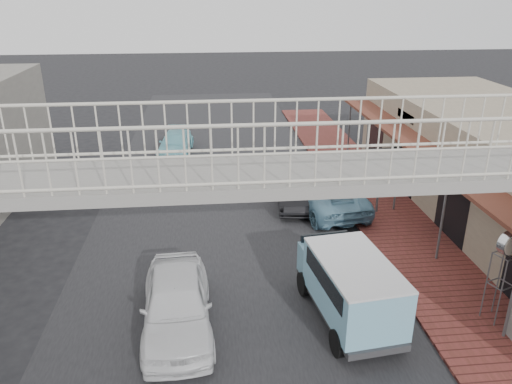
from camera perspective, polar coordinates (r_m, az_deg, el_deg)
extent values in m
plane|color=black|center=(15.30, -3.01, -11.04)|extent=(120.00, 120.00, 0.00)
cube|color=black|center=(15.30, -3.01, -11.02)|extent=(10.00, 60.00, 0.01)
cube|color=brown|center=(19.17, 16.34, -4.51)|extent=(3.00, 40.00, 0.10)
cube|color=gray|center=(21.32, 27.26, 2.27)|extent=(6.00, 18.00, 4.00)
cube|color=brown|center=(19.47, 19.49, 4.58)|extent=(1.80, 18.00, 0.12)
cube|color=silver|center=(22.59, 16.83, 8.29)|extent=(0.08, 2.60, 0.90)
cube|color=#B21914|center=(17.00, 24.80, 2.72)|extent=(0.08, 2.20, 0.80)
cube|color=gray|center=(9.39, -2.39, 1.84)|extent=(14.00, 2.00, 0.24)
cube|color=beige|center=(10.09, -2.78, 7.29)|extent=(14.00, 0.08, 1.10)
cube|color=beige|center=(8.27, -2.06, 3.91)|extent=(14.00, 0.08, 1.10)
imported|color=white|center=(13.51, -9.05, -12.47)|extent=(2.02, 4.54, 1.52)
imported|color=black|center=(20.77, 4.34, 0.26)|extent=(1.70, 3.96, 1.27)
imported|color=#6595AF|center=(20.46, 7.96, -0.09)|extent=(2.92, 5.20, 1.37)
imported|color=#77C3CF|center=(27.56, -9.18, 5.51)|extent=(2.02, 4.15, 1.16)
cylinder|color=black|center=(14.95, 5.52, -10.40)|extent=(0.33, 0.73, 0.70)
cylinder|color=black|center=(15.46, 11.12, -9.55)|extent=(0.33, 0.73, 0.70)
cylinder|color=black|center=(12.90, 9.40, -16.66)|extent=(0.33, 0.73, 0.70)
cylinder|color=black|center=(13.49, 15.82, -15.33)|extent=(0.33, 0.73, 0.70)
cube|color=#7DBBD8|center=(13.46, 11.10, -10.58)|extent=(2.09, 3.40, 1.36)
cube|color=#7DBBD8|center=(15.04, 8.23, -7.64)|extent=(1.73, 1.10, 0.90)
cube|color=black|center=(13.27, 11.22, -9.23)|extent=(2.06, 2.81, 0.50)
cube|color=silver|center=(13.10, 11.32, -7.99)|extent=(2.11, 3.40, 0.06)
imported|color=black|center=(23.89, 10.83, 2.57)|extent=(1.58, 0.70, 0.81)
imported|color=black|center=(22.58, 9.50, 1.76)|extent=(1.73, 0.79, 1.00)
cylinder|color=#59595B|center=(14.80, 24.78, -9.64)|extent=(0.04, 0.04, 1.96)
cylinder|color=#59595B|center=(15.13, 25.93, -9.13)|extent=(0.04, 0.04, 1.96)
cylinder|color=#59595B|center=(14.57, 26.17, -10.43)|extent=(0.04, 0.04, 1.96)
cylinder|color=silver|center=(14.25, 26.93, -5.27)|extent=(0.67, 0.43, 0.63)
cylinder|color=beige|center=(14.31, 26.57, -5.09)|extent=(0.53, 0.21, 0.56)
cylinder|color=#59595B|center=(20.08, 13.90, 1.24)|extent=(0.09, 0.09, 2.62)
cube|color=black|center=(19.74, 14.18, 3.78)|extent=(1.09, 0.10, 0.81)
cone|color=black|center=(20.04, 16.23, 3.84)|extent=(0.58, 1.02, 0.99)
cube|color=white|center=(19.71, 14.08, 3.62)|extent=(0.72, 0.04, 0.54)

